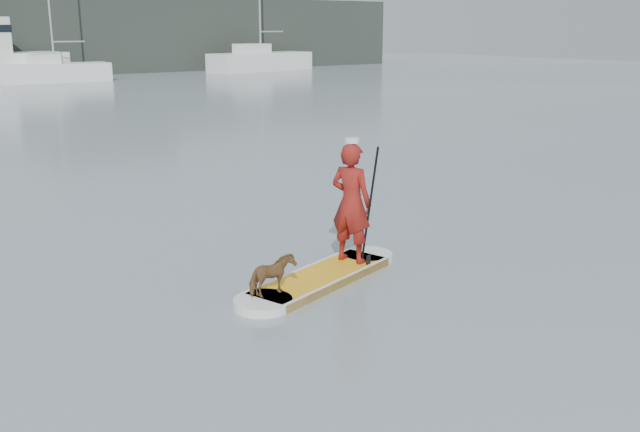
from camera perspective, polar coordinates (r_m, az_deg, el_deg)
ground at (r=7.54m, az=2.71°, el=-13.86°), size 140.00×140.00×0.00m
paddleboard at (r=10.49m, az=-0.00°, el=-4.97°), size 3.21×1.47×0.12m
paddler at (r=10.81m, az=2.52°, el=1.05°), size 0.64×0.78×1.84m
white_cap at (r=10.62m, az=2.57°, el=6.06°), size 0.22×0.22×0.07m
dog at (r=9.61m, az=-3.87°, el=-4.78°), size 0.67×0.34×0.55m
paddle at (r=10.72m, az=3.95°, el=-0.43°), size 0.11×0.30×2.00m
sailboat_e at (r=52.08m, az=-20.50°, el=10.82°), size 7.19×2.77×10.23m
sailboat_f at (r=61.49m, az=-4.82°, el=12.38°), size 9.74×4.17×14.12m
shore_building_east at (r=63.12m, az=-16.83°, el=14.65°), size 10.00×4.00×8.00m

